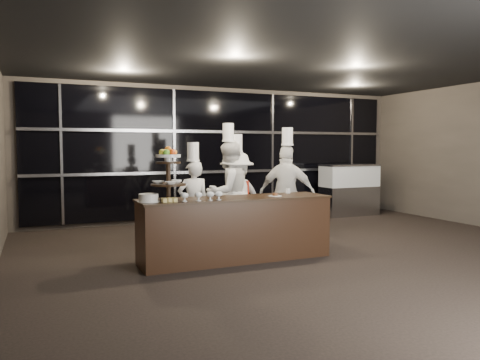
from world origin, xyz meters
name	(u,v)px	position (x,y,z in m)	size (l,w,h in m)	color
room	(364,159)	(0.00, 0.00, 1.50)	(10.00, 10.00, 10.00)	black
window_wall	(225,154)	(0.00, 4.94, 1.50)	(8.60, 0.10, 2.80)	black
buffet_counter	(236,228)	(-1.31, 1.24, 0.47)	(2.84, 0.74, 0.92)	black
display_stand	(168,170)	(-2.31, 1.24, 1.34)	(0.48, 0.48, 0.74)	black
compotes	(203,195)	(-1.89, 1.02, 1.00)	(0.60, 0.11, 0.12)	silver
layer_cake	(149,198)	(-2.60, 1.19, 0.97)	(0.30, 0.30, 0.11)	white
pastry_squares	(169,200)	(-2.35, 1.07, 0.95)	(0.19, 0.13, 0.05)	#D6C068
small_plate	(275,195)	(-0.72, 1.14, 0.94)	(0.20, 0.20, 0.05)	white
chef_cup	(288,191)	(-0.30, 1.49, 0.96)	(0.08, 0.08, 0.07)	white
display_case	(349,187)	(2.99, 4.30, 0.69)	(1.41, 0.61, 1.24)	#A5A5AA
chef_a	(193,202)	(-1.63, 2.25, 0.75)	(0.53, 0.35, 1.73)	silver
chef_b	(228,192)	(-0.99, 2.32, 0.89)	(1.01, 0.88, 2.05)	silver
chef_c	(237,197)	(-0.81, 2.36, 0.80)	(1.11, 0.76, 1.87)	silver
chef_d	(287,193)	(0.03, 2.11, 0.86)	(1.01, 0.97, 1.99)	white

